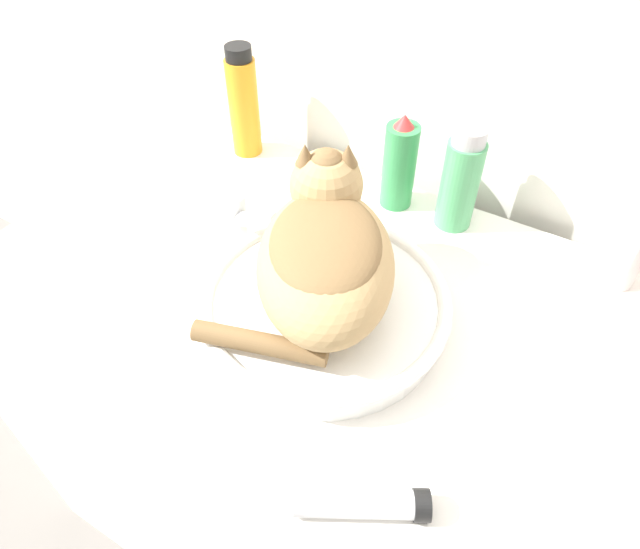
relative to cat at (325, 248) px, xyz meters
The scene contains 9 objects.
vanity_counter 0.53m from the cat, 56.13° to the left, with size 1.16×0.64×0.81m.
sink_basin 0.10m from the cat, 55.32° to the right, with size 0.35×0.35×0.06m.
cat is the anchor object (origin of this frame).
faucet 0.20m from the cat, 165.45° to the left, with size 0.14×0.07×0.13m.
mouthwash_bottle 0.30m from the cat, 73.71° to the left, with size 0.06×0.06×0.18m.
shampoo_bottle_tall 0.45m from the cat, 140.13° to the left, with size 0.06×0.06×0.21m.
spray_bottle_trigger 0.29m from the cat, 94.59° to the left, with size 0.06×0.06×0.17m.
lotion_bottle_white 0.45m from the cat, 39.58° to the left, with size 0.06×0.06×0.18m.
cream_tube 0.31m from the cat, 51.04° to the right, with size 0.15×0.10×0.04m.
Camera 1 is at (0.26, -0.18, 1.45)m, focal length 32.00 mm.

